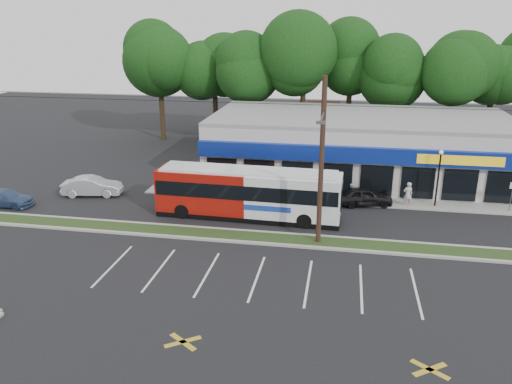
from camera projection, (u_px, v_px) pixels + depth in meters
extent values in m
plane|color=black|center=(267.00, 246.00, 30.00)|extent=(120.00, 120.00, 0.00)
cube|color=#1C3616|center=(269.00, 238.00, 30.91)|extent=(40.00, 1.60, 0.12)
cube|color=#9E9E93|center=(267.00, 244.00, 30.12)|extent=(40.00, 0.25, 0.14)
cube|color=#9E9E93|center=(271.00, 233.00, 31.70)|extent=(40.00, 0.25, 0.14)
cube|color=#9E9E93|center=(351.00, 200.00, 37.53)|extent=(32.00, 2.20, 0.10)
cube|color=beige|center=(359.00, 147.00, 43.17)|extent=(25.00, 12.00, 5.00)
cube|color=navy|center=(361.00, 155.00, 37.06)|extent=(25.00, 0.50, 1.20)
cube|color=black|center=(359.00, 180.00, 37.88)|extent=(24.00, 0.12, 2.40)
cube|color=yellow|center=(460.00, 160.00, 35.63)|extent=(6.00, 0.06, 0.70)
cube|color=gray|center=(361.00, 117.00, 42.31)|extent=(25.00, 12.00, 0.30)
cylinder|color=black|center=(321.00, 164.00, 28.81)|extent=(0.30, 0.30, 10.00)
cube|color=black|center=(324.00, 102.00, 27.65)|extent=(1.80, 0.12, 0.12)
cylinder|color=#59595E|center=(322.00, 116.00, 26.72)|extent=(0.10, 2.40, 0.10)
cube|color=#59595E|center=(321.00, 123.00, 25.55)|extent=(0.50, 0.25, 0.15)
cylinder|color=black|center=(271.00, 98.00, 28.12)|extent=(50.00, 0.02, 0.02)
cylinder|color=black|center=(271.00, 104.00, 28.21)|extent=(50.00, 0.02, 0.02)
cylinder|color=black|center=(438.00, 181.00, 35.71)|extent=(0.12, 0.12, 4.00)
sphere|color=silver|center=(441.00, 152.00, 35.03)|extent=(0.30, 0.30, 0.30)
cylinder|color=#59595E|center=(511.00, 198.00, 34.97)|extent=(0.06, 0.06, 2.20)
cylinder|color=black|center=(163.00, 115.00, 55.97)|extent=(0.56, 0.56, 5.72)
sphere|color=black|center=(160.00, 64.00, 54.16)|extent=(6.76, 6.76, 6.76)
cylinder|color=black|center=(206.00, 117.00, 55.13)|extent=(0.56, 0.56, 5.72)
sphere|color=black|center=(204.00, 65.00, 53.32)|extent=(6.76, 6.76, 6.76)
cylinder|color=black|center=(250.00, 118.00, 54.29)|extent=(0.56, 0.56, 5.72)
sphere|color=black|center=(250.00, 65.00, 52.48)|extent=(6.76, 6.76, 6.76)
cylinder|color=black|center=(296.00, 119.00, 53.45)|extent=(0.56, 0.56, 5.72)
sphere|color=black|center=(297.00, 66.00, 51.65)|extent=(6.76, 6.76, 6.76)
cylinder|color=black|center=(343.00, 121.00, 52.62)|extent=(0.56, 0.56, 5.72)
sphere|color=black|center=(346.00, 67.00, 50.81)|extent=(6.76, 6.76, 6.76)
cylinder|color=black|center=(392.00, 123.00, 51.78)|extent=(0.56, 0.56, 5.72)
sphere|color=black|center=(397.00, 67.00, 49.97)|extent=(6.76, 6.76, 6.76)
cylinder|color=black|center=(442.00, 124.00, 50.94)|extent=(0.56, 0.56, 5.72)
sphere|color=black|center=(449.00, 68.00, 49.13)|extent=(6.76, 6.76, 6.76)
cylinder|color=black|center=(494.00, 126.00, 50.10)|extent=(0.56, 0.56, 5.72)
sphere|color=black|center=(503.00, 69.00, 48.29)|extent=(6.76, 6.76, 6.76)
cube|color=#99120B|center=(204.00, 189.00, 34.56)|extent=(6.35, 2.81, 2.87)
cube|color=white|center=(294.00, 195.00, 33.33)|extent=(6.35, 2.81, 2.87)
cube|color=black|center=(248.00, 214.00, 34.46)|extent=(12.61, 2.95, 0.37)
cube|color=black|center=(248.00, 187.00, 33.84)|extent=(12.36, 3.05, 0.99)
cube|color=black|center=(342.00, 196.00, 32.65)|extent=(0.13, 2.22, 1.46)
cube|color=#193899|center=(267.00, 209.00, 32.61)|extent=(3.13, 0.13, 0.37)
cube|color=white|center=(248.00, 171.00, 33.46)|extent=(11.98, 2.72, 0.19)
cylinder|color=black|center=(182.00, 211.00, 34.13)|extent=(1.01, 0.32, 1.00)
cylinder|color=black|center=(193.00, 200.00, 36.33)|extent=(1.01, 0.32, 1.00)
cylinder|color=black|center=(304.00, 221.00, 32.48)|extent=(1.01, 0.32, 1.00)
cylinder|color=black|center=(308.00, 208.00, 34.68)|extent=(1.01, 0.32, 1.00)
imported|color=black|center=(365.00, 196.00, 36.48)|extent=(4.28, 2.41, 1.37)
imported|color=#ADB0B5|center=(92.00, 186.00, 38.55)|extent=(4.70, 2.39, 1.48)
imported|color=navy|center=(5.00, 198.00, 36.40)|extent=(4.14, 1.69, 1.20)
imported|color=beige|center=(408.00, 195.00, 36.11)|extent=(0.77, 0.59, 1.87)
imported|color=beige|center=(351.00, 193.00, 36.84)|extent=(0.83, 0.69, 1.55)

